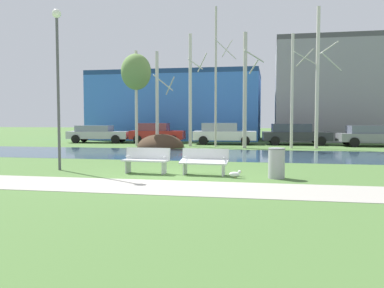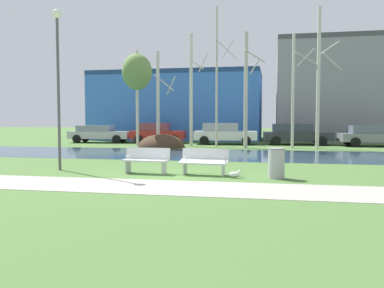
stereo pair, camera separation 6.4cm
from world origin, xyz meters
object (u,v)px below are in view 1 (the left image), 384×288
Objects in this scene: streetlamp at (58,65)px; parked_hatch_third_white at (223,133)px; parked_van_nearest_silver at (98,133)px; parked_wagon_fourth_dark at (295,134)px; trash_bin at (277,163)px; bench_left at (146,160)px; parked_sedan_second_red at (156,133)px; seagull at (235,174)px; bench_right at (204,161)px; parked_suv_fifth_grey at (373,135)px.

parked_hatch_third_white is (4.13, 16.14, -3.00)m from streetlamp.
parked_wagon_fourth_dark reaches higher than parked_van_nearest_silver.
streetlamp is at bearing -104.37° from parked_hatch_third_white.
parked_hatch_third_white reaches higher than trash_bin.
bench_left is 0.33× the size of parked_van_nearest_silver.
parked_van_nearest_silver reaches higher than bench_left.
parked_wagon_fourth_dark is at bearing -0.43° from parked_sedan_second_red.
trash_bin is at bearing -4.26° from streetlamp.
streetlamp reaches higher than seagull.
trash_bin is (4.38, -0.34, 0.02)m from bench_left.
parked_van_nearest_silver reaches higher than bench_right.
parked_hatch_third_white is at bearing 178.54° from parked_suv_fifth_grey.
parked_van_nearest_silver is 15.08m from parked_wagon_fourth_dark.
seagull is 7.49m from streetlamp.
parked_suv_fifth_grey is (11.05, 16.12, 0.28)m from bench_left.
parked_hatch_third_white is (5.26, -0.57, 0.01)m from parked_sedan_second_red.
streetlamp reaches higher than bench_left.
bench_left is 17.88m from parked_wagon_fourth_dark.
bench_right is at bearing -103.00° from parked_wagon_fourth_dark.
bench_left is at bearing 175.61° from trash_bin.
bench_left is 2.02m from bench_right.
parked_wagon_fourth_dark is (2.81, 17.41, 0.67)m from seagull.
seagull is 0.09× the size of parked_suv_fifth_grey.
parked_suv_fifth_grey is at bearing -1.21° from parked_van_nearest_silver.
streetlamp reaches higher than parked_sedan_second_red.
seagull is 17.65m from parked_wagon_fourth_dark.
bench_left is 1.00× the size of bench_right.
seagull is at bearing -66.52° from parked_sedan_second_red.
parked_suv_fifth_grey is (20.20, -0.43, 0.02)m from parked_van_nearest_silver.
parked_suv_fifth_grey is (7.94, 16.66, 0.62)m from seagull.
bench_left is at bearing -4.09° from streetlamp.
seagull is at bearing -170.78° from trash_bin.
parked_suv_fifth_grey is at bearing 64.50° from seagull.
seagull is at bearing -9.93° from bench_left.
parked_sedan_second_red reaches higher than seagull.
parked_van_nearest_silver is (-11.18, 16.54, 0.26)m from bench_right.
parked_wagon_fourth_dark is at bearing 84.89° from trash_bin.
parked_hatch_third_white is 10.29m from parked_suv_fifth_grey.
parked_wagon_fourth_dark reaches higher than bench_right.
bench_right is at bearing -119.25° from parked_suv_fifth_grey.
bench_left is 19.54m from parked_suv_fifth_grey.
trash_bin is at bearing -77.81° from parked_hatch_third_white.
parked_van_nearest_silver is at bearing 118.97° from bench_left.
parked_suv_fifth_grey is (9.03, 16.12, 0.28)m from bench_right.
bench_right is at bearing 0.00° from bench_left.
parked_suv_fifth_grey is at bearing -1.46° from parked_hatch_third_white.
trash_bin is 0.17× the size of streetlamp.
parked_suv_fifth_grey reaches higher than bench_left.
parked_wagon_fourth_dark is at bearing 80.82° from seagull.
bench_right is 6.35m from streetlamp.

